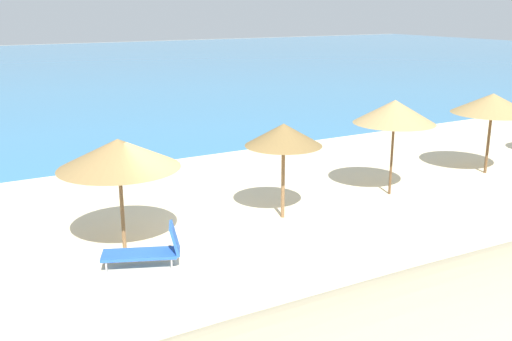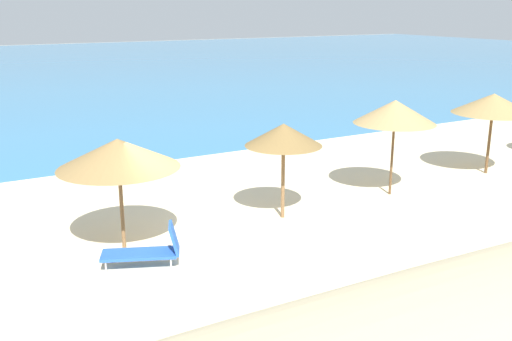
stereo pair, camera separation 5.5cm
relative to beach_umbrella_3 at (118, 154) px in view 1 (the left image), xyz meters
name	(u,v)px [view 1 (the left image)]	position (x,y,z in m)	size (l,w,h in m)	color
ground_plane	(190,247)	(1.35, -0.65, -2.25)	(160.00, 160.00, 0.00)	beige
beach_umbrella_3	(118,154)	(0.00, 0.00, 0.00)	(2.70, 2.70, 2.58)	brown
beach_umbrella_4	(284,135)	(4.25, -0.05, -0.04)	(1.98, 1.98, 2.51)	brown
beach_umbrella_5	(395,112)	(8.05, 0.03, 0.21)	(2.35, 2.35, 2.80)	brown
beach_umbrella_6	(493,104)	(12.40, 0.15, 0.08)	(2.59, 2.59, 2.66)	brown
lounge_chair_1	(149,250)	(0.17, -1.16, -1.88)	(1.74, 1.18, 0.93)	blue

